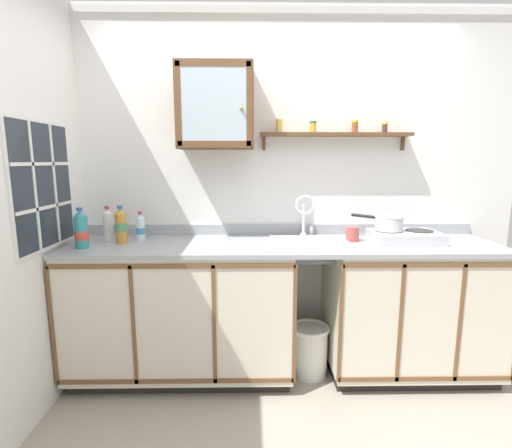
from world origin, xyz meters
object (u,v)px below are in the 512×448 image
saucepan (388,223)px  bottle_opaque_white_1 (108,226)px  sink (309,245)px  bottle_detergent_teal_3 (81,230)px  trash_bin (309,349)px  hot_plate_stove (405,237)px  bottle_water_clear_0 (141,228)px  wall_cabinet (216,107)px  bottle_juice_amber_2 (121,226)px  mug (352,234)px

saucepan → bottle_opaque_white_1: bearing=178.1°
sink → saucepan: (0.56, -0.00, 0.16)m
bottle_detergent_teal_3 → trash_bin: size_ratio=0.73×
hot_plate_stove → bottle_water_clear_0: size_ratio=2.17×
hot_plate_stove → wall_cabinet: 1.60m
bottle_juice_amber_2 → wall_cabinet: wall_cabinet is taller
bottle_juice_amber_2 → bottle_detergent_teal_3: bottle_detergent_teal_3 is taller
saucepan → wall_cabinet: 1.45m
hot_plate_stove → mug: 0.36m
trash_bin → bottle_juice_amber_2: bearing=177.5°
bottle_water_clear_0 → bottle_opaque_white_1: (-0.23, -0.01, 0.02)m
bottle_water_clear_0 → bottle_detergent_teal_3: bearing=-144.6°
saucepan → wall_cabinet: size_ratio=0.54×
hot_plate_stove → bottle_opaque_white_1: bearing=177.4°
sink → bottle_detergent_teal_3: size_ratio=2.03×
bottle_juice_amber_2 → wall_cabinet: (0.66, 0.15, 0.81)m
mug → wall_cabinet: 1.31m
saucepan → bottle_detergent_teal_3: (-2.08, -0.15, -0.02)m
bottle_juice_amber_2 → wall_cabinet: bearing=12.6°
saucepan → bottle_juice_amber_2: (-1.87, -0.01, -0.02)m
bottle_opaque_white_1 → trash_bin: (1.44, -0.14, -0.89)m
sink → mug: size_ratio=4.15×
bottle_juice_amber_2 → bottle_water_clear_0: bearing=37.6°
bottle_juice_amber_2 → sink: bearing=0.6°
bottle_water_clear_0 → trash_bin: size_ratio=0.58×
wall_cabinet → trash_bin: (0.66, -0.20, -1.71)m
wall_cabinet → bottle_opaque_white_1: bearing=-175.0°
bottle_juice_amber_2 → wall_cabinet: 1.05m
trash_bin → bottle_detergent_teal_3: bearing=-176.8°
trash_bin → mug: bearing=18.0°
bottle_juice_amber_2 → wall_cabinet: size_ratio=0.45×
hot_plate_stove → mug: bearing=171.1°
bottle_juice_amber_2 → bottle_opaque_white_1: bearing=146.8°
bottle_opaque_white_1 → bottle_detergent_teal_3: bottle_detergent_teal_3 is taller
hot_plate_stove → wall_cabinet: (-1.32, 0.16, 0.89)m
bottle_water_clear_0 → wall_cabinet: size_ratio=0.37×
bottle_water_clear_0 → trash_bin: 1.50m
hot_plate_stove → bottle_juice_amber_2: (-1.98, 0.02, 0.08)m
bottle_water_clear_0 → sink: bearing=-3.3°
sink → mug: sink is taller
bottle_water_clear_0 → bottle_detergent_teal_3: size_ratio=0.79×
saucepan → bottle_water_clear_0: size_ratio=1.47×
mug → bottle_water_clear_0: bearing=178.3°
hot_plate_stove → saucepan: saucepan is taller
bottle_water_clear_0 → bottle_juice_amber_2: size_ratio=0.81×
bottle_detergent_teal_3 → sink: bearing=5.9°
saucepan → wall_cabinet: bearing=173.6°
saucepan → bottle_juice_amber_2: bottle_juice_amber_2 is taller
bottle_opaque_white_1 → wall_cabinet: 1.13m
bottle_opaque_white_1 → mug: size_ratio=1.91×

